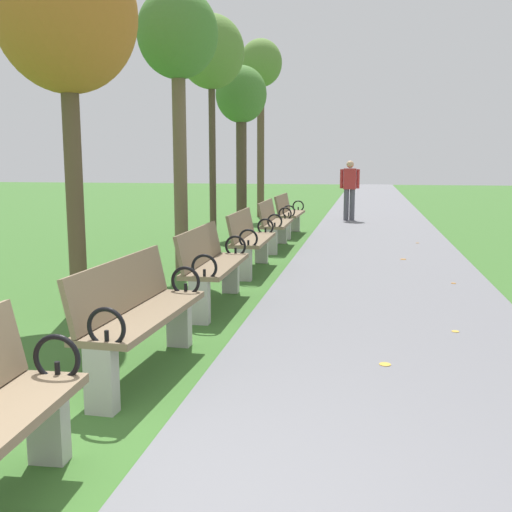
% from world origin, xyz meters
% --- Properties ---
extents(paved_walkway, '(2.87, 44.00, 0.02)m').
position_xyz_m(paved_walkway, '(1.43, 18.00, 0.01)').
color(paved_walkway, slate).
rests_on(paved_walkway, ground).
extents(park_bench_2, '(0.53, 1.62, 0.90)m').
position_xyz_m(park_bench_2, '(-0.50, 2.12, 0.49)').
color(park_bench_2, '#7A664C').
rests_on(park_bench_2, ground).
extents(park_bench_3, '(0.49, 1.60, 0.90)m').
position_xyz_m(park_bench_3, '(-0.50, 4.34, 0.49)').
color(park_bench_3, '#7A664C').
rests_on(park_bench_3, ground).
extents(park_bench_4, '(0.49, 1.61, 0.90)m').
position_xyz_m(park_bench_4, '(-0.50, 6.59, 0.49)').
color(park_bench_4, '#7A664C').
rests_on(park_bench_4, ground).
extents(park_bench_5, '(0.50, 1.61, 0.90)m').
position_xyz_m(park_bench_5, '(-0.50, 8.96, 0.49)').
color(park_bench_5, '#7A664C').
rests_on(park_bench_5, ground).
extents(park_bench_6, '(0.50, 1.61, 0.90)m').
position_xyz_m(park_bench_6, '(-0.50, 11.07, 0.49)').
color(park_bench_6, '#7A664C').
rests_on(park_bench_6, ground).
extents(tree_1, '(1.46, 1.46, 3.93)m').
position_xyz_m(tree_1, '(-1.89, 3.87, 3.08)').
color(tree_1, brown).
rests_on(tree_1, ground).
extents(tree_2, '(1.16, 1.16, 4.09)m').
position_xyz_m(tree_2, '(-1.54, 6.50, 3.32)').
color(tree_2, brown).
rests_on(tree_2, ground).
extents(tree_3, '(1.25, 1.25, 4.36)m').
position_xyz_m(tree_3, '(-1.78, 9.31, 3.62)').
color(tree_3, '#4C3D2D').
rests_on(tree_3, ground).
extents(tree_4, '(1.12, 1.12, 3.70)m').
position_xyz_m(tree_4, '(-1.58, 11.13, 2.93)').
color(tree_4, '#4C3D2D').
rests_on(tree_4, ground).
extents(tree_5, '(1.21, 1.21, 5.05)m').
position_xyz_m(tree_5, '(-1.88, 15.30, 4.19)').
color(tree_5, brown).
rests_on(tree_5, ground).
extents(pedestrian_walking, '(0.53, 0.23, 1.62)m').
position_xyz_m(pedestrian_walking, '(0.72, 14.49, 0.93)').
color(pedestrian_walking, '#4C4C56').
rests_on(pedestrian_walking, paved_walkway).
extents(scattered_leaves, '(4.82, 11.87, 0.02)m').
position_xyz_m(scattered_leaves, '(0.26, 5.45, 0.01)').
color(scattered_leaves, gold).
rests_on(scattered_leaves, ground).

